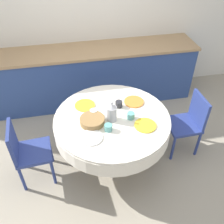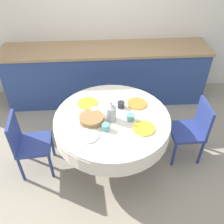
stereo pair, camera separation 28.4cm
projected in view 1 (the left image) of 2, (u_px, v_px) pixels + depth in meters
The scene contains 16 objects.
ground_plane at pixel (112, 159), 3.37m from camera, with size 12.00×12.00×0.00m, color #9E937F.
wall_back at pixel (90, 18), 3.84m from camera, with size 7.00×0.05×2.60m.
kitchen_counter at pixel (95, 75), 4.12m from camera, with size 3.24×0.64×0.94m.
dining_table at pixel (112, 125), 2.98m from camera, with size 1.37×1.37×0.74m.
chair_left at pixel (188, 121), 3.24m from camera, with size 0.41×0.41×0.85m.
chair_right at pixel (26, 150), 2.86m from camera, with size 0.43×0.43×0.85m.
plate_near_left at pixel (91, 137), 2.64m from camera, with size 0.25×0.25×0.01m, color white.
cup_near_left at pixel (108, 128), 2.71m from camera, with size 0.09×0.09×0.08m, color #5BA39E.
plate_near_right at pixel (145, 125), 2.78m from camera, with size 0.25×0.25×0.01m, color yellow.
cup_near_right at pixel (131, 116), 2.86m from camera, with size 0.09×0.09×0.08m, color #5BA39E.
plate_far_left at pixel (85, 105), 3.06m from camera, with size 0.25×0.25×0.01m, color yellow.
cup_far_left at pixel (94, 113), 2.90m from camera, with size 0.09×0.09×0.08m, color white.
plate_far_right at pixel (134, 102), 3.11m from camera, with size 0.25×0.25×0.01m, color orange.
cup_far_right at pixel (119, 104), 3.03m from camera, with size 0.09×0.09×0.08m, color #28282D.
coffee_carafe at pixel (112, 112), 2.80m from camera, with size 0.12×0.12×0.26m.
bread_basket at pixel (92, 121), 2.80m from camera, with size 0.28×0.28×0.07m, color olive.
Camera 1 is at (-0.43, -2.14, 2.65)m, focal length 40.00 mm.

